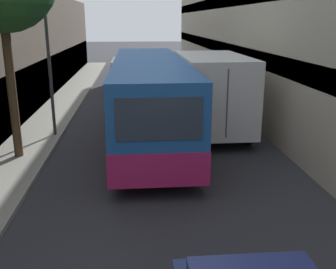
# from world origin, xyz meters

# --- Properties ---
(ground_plane) EXTENTS (150.00, 150.00, 0.00)m
(ground_plane) POSITION_xyz_m (0.00, 15.00, 0.00)
(ground_plane) COLOR #2B2B30
(sidewalk_left) EXTENTS (1.94, 60.00, 0.13)m
(sidewalk_left) POSITION_xyz_m (-4.69, 15.00, 0.07)
(sidewalk_left) COLOR gray
(sidewalk_left) RESTS_ON ground_plane
(bus) EXTENTS (2.60, 11.88, 3.05)m
(bus) POSITION_xyz_m (-0.25, 17.36, 1.62)
(bus) COLOR #1E519E
(bus) RESTS_ON ground_plane
(box_truck) EXTENTS (2.47, 7.19, 3.15)m
(box_truck) POSITION_xyz_m (2.25, 18.36, 1.68)
(box_truck) COLOR silver
(box_truck) RESTS_ON ground_plane
(panel_van) EXTENTS (1.98, 4.25, 2.04)m
(panel_van) POSITION_xyz_m (-1.19, 28.05, 1.13)
(panel_van) COLOR silver
(panel_van) RESTS_ON ground_plane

